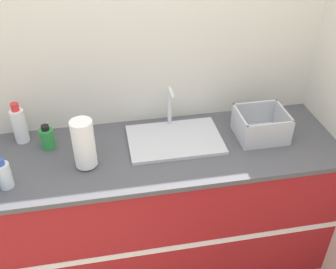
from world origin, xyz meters
TOP-DOWN VIEW (x-y plane):
  - wall_back at (0.00, 0.69)m, footprint 4.48×0.06m
  - counter_cabinet at (0.00, 0.33)m, footprint 2.10×0.68m
  - sink at (0.10, 0.40)m, footprint 0.54×0.37m
  - paper_towel_roll at (-0.42, 0.26)m, footprint 0.12×0.12m
  - dish_rack at (0.61, 0.35)m, footprint 0.28×0.25m
  - bottle_white_spray at (-0.78, 0.56)m, footprint 0.08×0.08m
  - bottle_green at (-0.63, 0.47)m, footprint 0.08×0.08m
  - bottle_clear at (-0.82, 0.16)m, footprint 0.07×0.07m

SIDE VIEW (x-z plane):
  - counter_cabinet at x=0.00m, z-range 0.00..0.91m
  - sink at x=0.10m, z-range 0.79..1.06m
  - dish_rack at x=0.61m, z-range 0.89..1.05m
  - bottle_green at x=-0.63m, z-range 0.90..1.05m
  - bottle_clear at x=-0.82m, z-range 0.90..1.07m
  - bottle_white_spray at x=-0.78m, z-range 0.89..1.15m
  - paper_towel_roll at x=-0.42m, z-range 0.91..1.19m
  - wall_back at x=0.00m, z-range 0.00..2.60m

